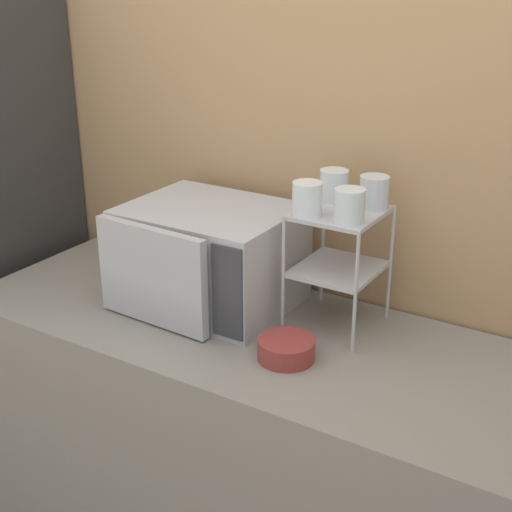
# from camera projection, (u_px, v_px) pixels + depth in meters

# --- Properties ---
(wall_back) EXTENTS (8.00, 0.06, 2.60)m
(wall_back) POSITION_uv_depth(u_px,v_px,m) (318.00, 174.00, 2.22)
(wall_back) COLOR tan
(wall_back) RESTS_ON ground_plane
(counter) EXTENTS (1.84, 0.67, 0.92)m
(counter) POSITION_uv_depth(u_px,v_px,m) (254.00, 459.00, 2.24)
(counter) COLOR gray
(counter) RESTS_ON ground_plane
(microwave) EXTENTS (0.50, 0.44, 0.31)m
(microwave) POSITION_uv_depth(u_px,v_px,m) (208.00, 257.00, 2.18)
(microwave) COLOR #ADADB2
(microwave) RESTS_ON counter
(dish_rack) EXTENTS (0.23, 0.26, 0.35)m
(dish_rack) POSITION_uv_depth(u_px,v_px,m) (339.00, 244.00, 2.01)
(dish_rack) COLOR #B2B2B7
(dish_rack) RESTS_ON counter
(glass_front_left) EXTENTS (0.08, 0.08, 0.09)m
(glass_front_left) POSITION_uv_depth(u_px,v_px,m) (307.00, 198.00, 1.92)
(glass_front_left) COLOR silver
(glass_front_left) RESTS_ON dish_rack
(glass_back_right) EXTENTS (0.08, 0.08, 0.09)m
(glass_back_right) POSITION_uv_depth(u_px,v_px,m) (374.00, 192.00, 1.98)
(glass_back_right) COLOR silver
(glass_back_right) RESTS_ON dish_rack
(glass_front_right) EXTENTS (0.08, 0.08, 0.09)m
(glass_front_right) POSITION_uv_depth(u_px,v_px,m) (349.00, 206.00, 1.86)
(glass_front_right) COLOR silver
(glass_front_right) RESTS_ON dish_rack
(glass_back_left) EXTENTS (0.08, 0.08, 0.09)m
(glass_back_left) POSITION_uv_depth(u_px,v_px,m) (334.00, 186.00, 2.03)
(glass_back_left) COLOR silver
(glass_back_left) RESTS_ON dish_rack
(bowl) EXTENTS (0.16, 0.16, 0.06)m
(bowl) POSITION_uv_depth(u_px,v_px,m) (286.00, 349.00, 1.91)
(bowl) COLOR maroon
(bowl) RESTS_ON counter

